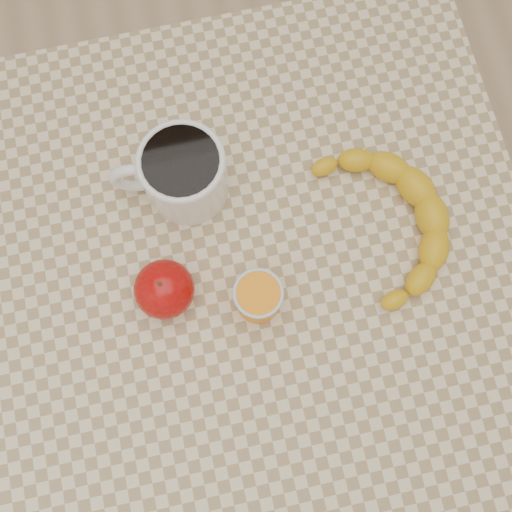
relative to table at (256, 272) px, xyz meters
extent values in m
plane|color=tan|center=(0.00, 0.00, -0.66)|extent=(3.00, 3.00, 0.00)
cube|color=beige|center=(0.00, 0.00, 0.07)|extent=(0.80, 0.80, 0.04)
cube|color=#96704C|center=(0.00, 0.00, 0.02)|extent=(0.74, 0.74, 0.06)
cylinder|color=#96704C|center=(0.35, -0.35, -0.31)|extent=(0.05, 0.05, 0.71)
cylinder|color=#96704C|center=(-0.35, 0.35, -0.31)|extent=(0.05, 0.05, 0.71)
cylinder|color=#96704C|center=(0.35, 0.35, -0.31)|extent=(0.05, 0.05, 0.71)
cylinder|color=white|center=(-0.07, 0.13, 0.13)|extent=(0.13, 0.13, 0.10)
cylinder|color=black|center=(-0.07, 0.13, 0.18)|extent=(0.10, 0.10, 0.01)
torus|color=white|center=(-0.07, 0.13, 0.18)|extent=(0.12, 0.12, 0.01)
torus|color=white|center=(-0.14, 0.14, 0.13)|extent=(0.08, 0.03, 0.07)
cylinder|color=orange|center=(-0.01, -0.06, 0.12)|extent=(0.06, 0.06, 0.07)
torus|color=silver|center=(-0.01, -0.06, 0.16)|extent=(0.07, 0.07, 0.00)
ellipsoid|color=#8E0408|center=(-0.13, -0.02, 0.12)|extent=(0.10, 0.10, 0.07)
cylinder|color=#382311|center=(-0.13, -0.02, 0.15)|extent=(0.01, 0.01, 0.01)
camera|label=1|loc=(-0.04, -0.18, 0.87)|focal=40.00mm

